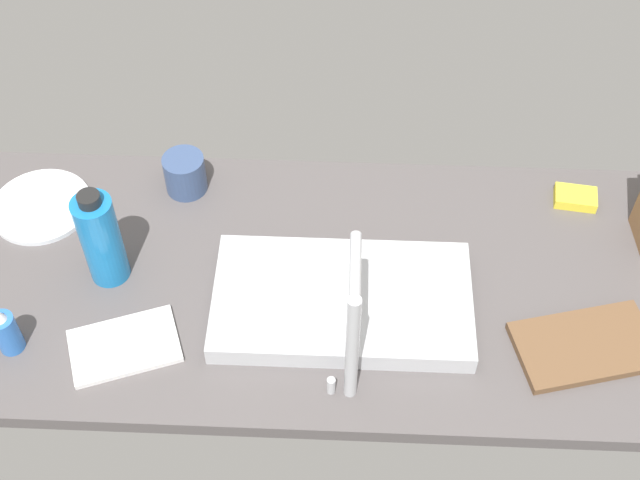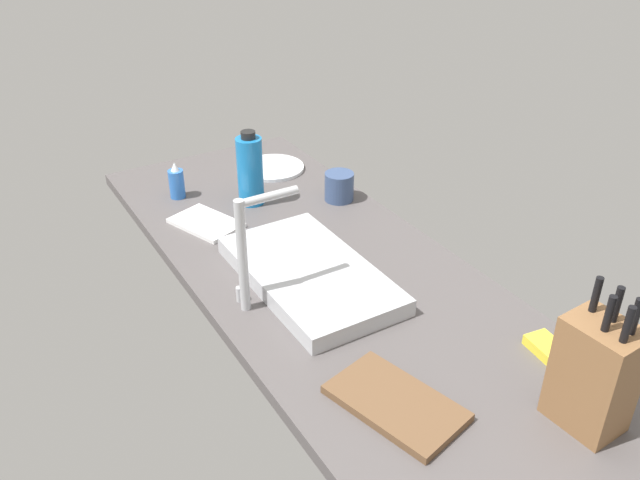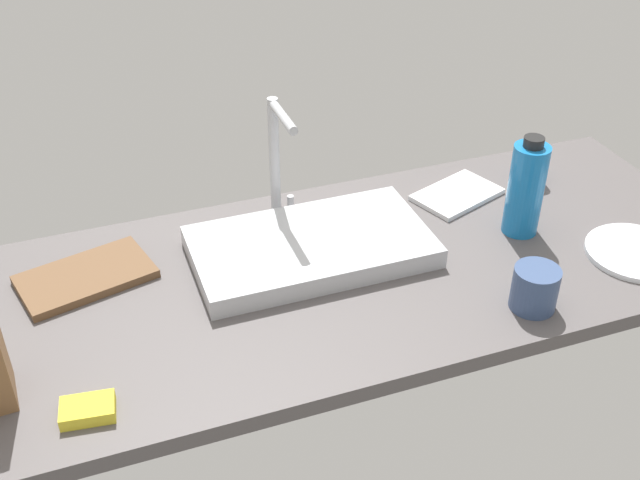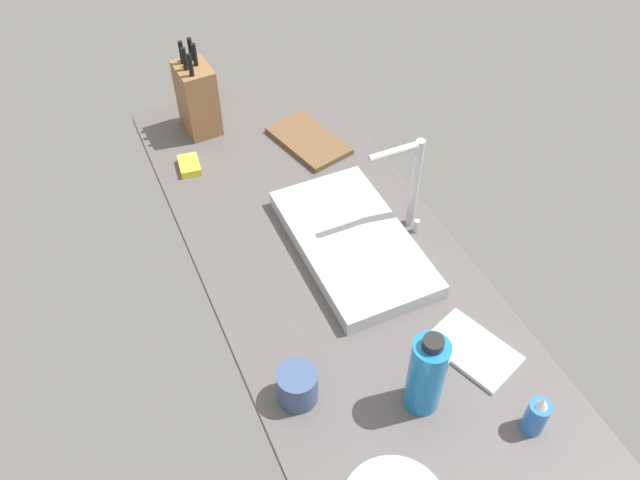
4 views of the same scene
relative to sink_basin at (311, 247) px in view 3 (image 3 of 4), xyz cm
name	(u,v)px [view 3 (image 3 of 4)]	position (x,y,z in cm)	size (l,w,h in cm)	color
countertop_slab	(335,277)	(3.08, -6.80, -4.00)	(177.04, 67.57, 3.50)	#514C4C
sink_basin	(311,247)	(0.00, 0.00, 0.00)	(50.71, 28.18, 4.51)	#B7BABF
faucet	(277,151)	(-1.80, 17.05, 15.06)	(5.50, 15.71, 29.05)	#B7BABF
cutting_board	(86,277)	(-46.69, 7.55, -1.35)	(26.46, 15.36, 1.80)	brown
soap_bottle	(535,163)	(62.95, 11.63, 2.81)	(4.83, 4.83, 11.92)	blue
water_bottle	(526,189)	(47.58, -6.97, 8.73)	(7.98, 7.98, 23.45)	#1970B7
dinner_plate	(636,252)	(66.22, -23.76, -1.65)	(21.56, 21.56, 1.20)	white
dish_towel	(457,194)	(41.40, 11.08, -1.65)	(20.40, 13.00, 1.20)	white
coffee_mug	(535,288)	(35.30, -31.21, 2.22)	(9.10, 9.10, 8.94)	#384C75
dish_sponge	(88,410)	(-50.29, -30.67, -1.05)	(9.00, 6.00, 2.40)	yellow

